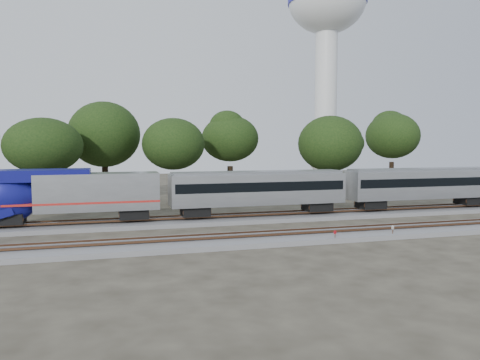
# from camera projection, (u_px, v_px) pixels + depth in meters

# --- Properties ---
(ground) EXTENTS (160.00, 160.00, 0.00)m
(ground) POSITION_uv_depth(u_px,v_px,m) (239.00, 233.00, 41.37)
(ground) COLOR #383328
(ground) RESTS_ON ground
(track_far) EXTENTS (160.00, 5.00, 0.73)m
(track_far) POSITION_uv_depth(u_px,v_px,m) (223.00, 219.00, 47.11)
(track_far) COLOR slate
(track_far) RESTS_ON ground
(track_near) EXTENTS (160.00, 5.00, 0.73)m
(track_near) POSITION_uv_depth(u_px,v_px,m) (253.00, 239.00, 37.52)
(track_near) COLOR slate
(track_near) RESTS_ON ground
(train) EXTENTS (94.22, 3.25, 4.80)m
(train) POSITION_uv_depth(u_px,v_px,m) (423.00, 183.00, 53.16)
(train) COLOR #BABDC2
(train) RESTS_ON ground
(switch_stand_red) EXTENTS (0.30, 0.14, 0.97)m
(switch_stand_red) POSITION_uv_depth(u_px,v_px,m) (335.00, 235.00, 37.24)
(switch_stand_red) COLOR #512D19
(switch_stand_red) RESTS_ON ground
(switch_stand_white) EXTENTS (0.33, 0.17, 1.09)m
(switch_stand_white) POSITION_uv_depth(u_px,v_px,m) (393.00, 230.00, 38.79)
(switch_stand_white) COLOR #512D19
(switch_stand_white) RESTS_ON ground
(switch_lever) EXTENTS (0.51, 0.31, 0.30)m
(switch_lever) POSITION_uv_depth(u_px,v_px,m) (325.00, 239.00, 37.91)
(switch_lever) COLOR #512D19
(switch_lever) RESTS_ON ground
(water_tower) EXTENTS (14.72, 14.72, 40.75)m
(water_tower) POSITION_uv_depth(u_px,v_px,m) (327.00, 24.00, 87.88)
(water_tower) COLOR silver
(water_tower) RESTS_ON ground
(tree_2) EXTENTS (7.71, 7.71, 10.87)m
(tree_2) POSITION_uv_depth(u_px,v_px,m) (43.00, 146.00, 52.59)
(tree_2) COLOR black
(tree_2) RESTS_ON ground
(tree_3) EXTENTS (9.14, 9.14, 12.88)m
(tree_3) POSITION_uv_depth(u_px,v_px,m) (104.00, 135.00, 61.28)
(tree_3) COLOR black
(tree_3) RESTS_ON ground
(tree_4) EXTENTS (7.87, 7.87, 11.10)m
(tree_4) POSITION_uv_depth(u_px,v_px,m) (173.00, 144.00, 58.40)
(tree_4) COLOR black
(tree_4) RESTS_ON ground
(tree_5) EXTENTS (8.62, 8.62, 12.15)m
(tree_5) POSITION_uv_depth(u_px,v_px,m) (230.00, 139.00, 66.29)
(tree_5) COLOR black
(tree_5) RESTS_ON ground
(tree_6) EXTENTS (7.91, 7.91, 11.15)m
(tree_6) POSITION_uv_depth(u_px,v_px,m) (330.00, 144.00, 63.24)
(tree_6) COLOR black
(tree_6) RESTS_ON ground
(tree_7) EXTENTS (9.12, 9.12, 12.86)m
(tree_7) POSITION_uv_depth(u_px,v_px,m) (392.00, 136.00, 74.39)
(tree_7) COLOR black
(tree_7) RESTS_ON ground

